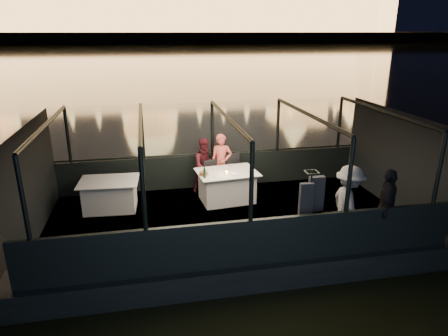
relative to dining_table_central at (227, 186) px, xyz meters
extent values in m
plane|color=black|center=(-0.18, 79.07, -0.89)|extent=(500.00, 500.00, 0.00)
cube|color=black|center=(-0.18, -0.93, -0.89)|extent=(8.60, 4.40, 1.00)
cube|color=black|center=(-0.18, -0.93, -0.41)|extent=(8.00, 4.00, 0.04)
cube|color=black|center=(-0.18, 1.07, 0.06)|extent=(8.00, 0.08, 0.90)
cube|color=black|center=(-0.18, -2.93, 0.06)|extent=(8.00, 0.08, 0.90)
cube|color=#423D33|center=(-0.18, 209.07, 0.11)|extent=(400.00, 140.00, 6.00)
cube|color=white|center=(0.00, 0.00, 0.00)|extent=(1.55, 1.19, 0.77)
cube|color=silver|center=(-2.81, 0.05, 0.00)|extent=(1.42, 1.07, 0.72)
cube|color=black|center=(-0.29, 0.47, 0.06)|extent=(0.51, 0.51, 0.87)
cube|color=black|center=(0.29, 0.53, 0.06)|extent=(0.61, 0.61, 0.98)
imported|color=#D7554E|center=(0.00, 0.72, 0.36)|extent=(0.61, 0.46, 1.53)
imported|color=#411219|center=(-0.42, 0.72, 0.36)|extent=(0.79, 0.67, 1.44)
imported|color=silver|center=(1.95, -2.42, 0.47)|extent=(0.63, 1.06, 1.59)
imported|color=black|center=(2.63, -2.65, 0.47)|extent=(0.86, 0.97, 1.57)
cylinder|color=#13361A|center=(-0.60, -0.32, 0.53)|extent=(0.07, 0.07, 0.27)
cylinder|color=brown|center=(-0.60, -0.13, 0.42)|extent=(0.24, 0.24, 0.08)
cylinder|color=yellow|center=(-0.04, -0.18, 0.42)|extent=(0.07, 0.07, 0.07)
cylinder|color=white|center=(0.17, -0.22, 0.39)|extent=(0.31, 0.31, 0.02)
cylinder|color=white|center=(-0.49, -0.06, 0.39)|extent=(0.30, 0.30, 0.02)
camera|label=1|loc=(-1.85, -9.00, 3.64)|focal=32.00mm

